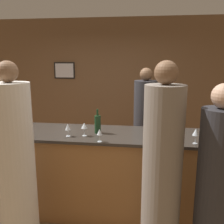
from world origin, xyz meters
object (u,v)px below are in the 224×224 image
Objects in this scene: wine_bottle_0 at (98,124)px; bartender at (145,131)px; guest_4 at (215,192)px; guest_0 at (16,169)px; guest_1 at (162,176)px.

bartender is at bearing 56.82° from wine_bottle_0.
bartender is 1.83m from guest_4.
guest_1 reaches higher than guest_0.
bartender reaches higher than wine_bottle_0.
guest_4 is 1.52m from wine_bottle_0.
bartender is 0.94× the size of guest_0.
guest_4 is (0.64, -1.72, -0.03)m from bartender.
guest_1 is at bearing 173.15° from guest_4.
guest_0 is 1.10× the size of guest_4.
guest_1 is 1.10× the size of guest_4.
guest_1 is 1.11m from wine_bottle_0.
bartender is 1.67m from guest_1.
guest_0 reaches higher than wine_bottle_0.
guest_0 is at bearing 178.73° from guest_4.
guest_0 is 1.08m from wine_bottle_0.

